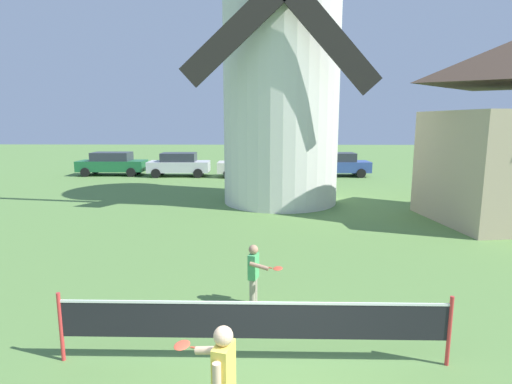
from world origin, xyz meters
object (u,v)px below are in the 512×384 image
Objects in this scene: parked_car_cream at (252,165)px; parked_car_blue at (336,164)px; parked_car_green at (112,163)px; player_near at (222,379)px; parked_car_silver at (179,164)px; tennis_net at (253,321)px; windmill at (281,62)px; player_far at (255,272)px.

parked_car_cream and parked_car_blue have the same top height.
parked_car_green is 1.00× the size of parked_car_cream.
player_near is 0.36× the size of parked_car_silver.
tennis_net is 21.95m from parked_car_silver.
windmill is 9.78× the size of player_far.
parked_car_silver is (4.65, -0.43, -0.00)m from parked_car_green.
player_near reaches higher than tennis_net.
parked_car_silver reaches higher than tennis_net.
windmill is 8.46× the size of player_near.
windmill is at bearing -39.30° from parked_car_green.
parked_car_silver is (-5.55, 21.24, 0.12)m from tennis_net.
parked_car_green is (-10.21, 21.67, 0.12)m from tennis_net.
parked_car_silver is 0.91× the size of parked_car_blue.
windmill is 10.07m from parked_car_cream.
player_near is (-1.16, -14.21, -5.33)m from windmill.
tennis_net is 4.71× the size of player_far.
parked_car_silver is 10.45m from parked_car_blue.
parked_car_cream is at bearing 91.94° from player_far.
parked_car_blue is (10.45, 0.24, 0.00)m from parked_car_silver.
parked_car_green is 4.67m from parked_car_silver.
parked_car_green reaches higher than tennis_net.
player_far is (0.27, 3.56, -0.11)m from player_near.
windmill is 12.01m from parked_car_silver.
tennis_net is 1.64m from player_near.
parked_car_silver is at bearing 126.62° from windmill.
player_near is at bearing -102.68° from parked_car_blue.
windmill is 2.74× the size of parked_car_blue.
tennis_net is at bearing -88.16° from parked_car_cream.
parked_car_cream is (-1.54, 8.40, -5.34)m from windmill.
player_near is 3.57m from player_far.
parked_car_green is (-10.18, 19.72, 0.10)m from player_far.
player_near is at bearing -100.47° from tennis_net.
tennis_net is at bearing -64.78° from parked_car_green.
parked_car_cream is at bearing 91.84° from tennis_net.
tennis_net is 21.01m from parked_car_cream.
parked_car_cream is at bearing 100.37° from windmill.
parked_car_blue is (15.10, -0.19, -0.00)m from parked_car_green.
player_far is 20.14m from parked_car_blue.
player_far is (-0.89, -10.66, -5.44)m from windmill.
parked_car_green is at bearing 176.02° from parked_car_cream.
windmill reaches higher than parked_car_blue.
parked_car_blue is at bearing -0.72° from parked_car_green.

